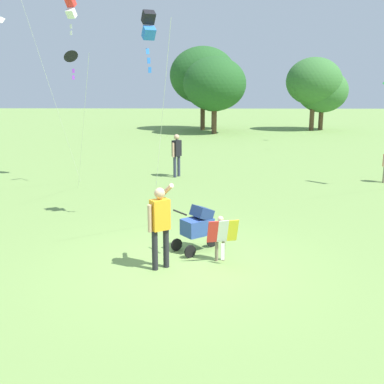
{
  "coord_description": "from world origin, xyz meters",
  "views": [
    {
      "loc": [
        0.3,
        -9.01,
        3.65
      ],
      "look_at": [
        0.1,
        0.98,
        1.3
      ],
      "focal_mm": 43.4,
      "sensor_mm": 36.0,
      "label": 1
    }
  ],
  "objects_px": {
    "child_with_butterfly_kite": "(221,234)",
    "stroller": "(198,224)",
    "person_adult_flyer": "(160,220)",
    "kite_green_novelty": "(71,59)",
    "kite_orange_delta": "(71,9)",
    "kite_adult_black": "(149,27)",
    "person_sitting_far": "(177,152)"
  },
  "relations": [
    {
      "from": "child_with_butterfly_kite",
      "to": "kite_green_novelty",
      "type": "relative_size",
      "value": 0.2
    },
    {
      "from": "person_adult_flyer",
      "to": "kite_green_novelty",
      "type": "relative_size",
      "value": 0.37
    },
    {
      "from": "stroller",
      "to": "kite_orange_delta",
      "type": "distance_m",
      "value": 10.28
    },
    {
      "from": "stroller",
      "to": "kite_orange_delta",
      "type": "relative_size",
      "value": 0.16
    },
    {
      "from": "child_with_butterfly_kite",
      "to": "person_adult_flyer",
      "type": "height_order",
      "value": "person_adult_flyer"
    },
    {
      "from": "child_with_butterfly_kite",
      "to": "kite_orange_delta",
      "type": "relative_size",
      "value": 0.15
    },
    {
      "from": "kite_adult_black",
      "to": "person_sitting_far",
      "type": "height_order",
      "value": "kite_adult_black"
    },
    {
      "from": "child_with_butterfly_kite",
      "to": "stroller",
      "type": "distance_m",
      "value": 0.8
    },
    {
      "from": "child_with_butterfly_kite",
      "to": "person_sitting_far",
      "type": "relative_size",
      "value": 0.57
    },
    {
      "from": "child_with_butterfly_kite",
      "to": "kite_green_novelty",
      "type": "distance_m",
      "value": 9.35
    },
    {
      "from": "stroller",
      "to": "kite_green_novelty",
      "type": "distance_m",
      "value": 8.63
    },
    {
      "from": "kite_orange_delta",
      "to": "person_sitting_far",
      "type": "relative_size",
      "value": 3.88
    },
    {
      "from": "stroller",
      "to": "person_sitting_far",
      "type": "distance_m",
      "value": 8.41
    },
    {
      "from": "kite_adult_black",
      "to": "kite_green_novelty",
      "type": "height_order",
      "value": "kite_adult_black"
    },
    {
      "from": "child_with_butterfly_kite",
      "to": "kite_green_novelty",
      "type": "xyz_separation_m",
      "value": [
        -4.83,
        7.02,
        3.85
      ]
    },
    {
      "from": "child_with_butterfly_kite",
      "to": "stroller",
      "type": "bearing_deg",
      "value": 126.98
    },
    {
      "from": "kite_adult_black",
      "to": "person_sitting_far",
      "type": "bearing_deg",
      "value": 87.28
    },
    {
      "from": "kite_orange_delta",
      "to": "kite_green_novelty",
      "type": "bearing_deg",
      "value": -79.38
    },
    {
      "from": "kite_orange_delta",
      "to": "kite_adult_black",
      "type": "bearing_deg",
      "value": -58.5
    },
    {
      "from": "person_adult_flyer",
      "to": "person_sitting_far",
      "type": "height_order",
      "value": "person_adult_flyer"
    },
    {
      "from": "person_adult_flyer",
      "to": "kite_orange_delta",
      "type": "height_order",
      "value": "kite_orange_delta"
    },
    {
      "from": "child_with_butterfly_kite",
      "to": "person_sitting_far",
      "type": "height_order",
      "value": "person_sitting_far"
    },
    {
      "from": "person_adult_flyer",
      "to": "stroller",
      "type": "bearing_deg",
      "value": 54.3
    },
    {
      "from": "child_with_butterfly_kite",
      "to": "kite_adult_black",
      "type": "height_order",
      "value": "kite_adult_black"
    },
    {
      "from": "kite_adult_black",
      "to": "kite_green_novelty",
      "type": "relative_size",
      "value": 1.13
    },
    {
      "from": "person_adult_flyer",
      "to": "kite_green_novelty",
      "type": "bearing_deg",
      "value": 115.9
    },
    {
      "from": "kite_green_novelty",
      "to": "kite_orange_delta",
      "type": "bearing_deg",
      "value": 100.62
    },
    {
      "from": "kite_orange_delta",
      "to": "person_sitting_far",
      "type": "xyz_separation_m",
      "value": [
        3.62,
        1.0,
        -5.17
      ]
    },
    {
      "from": "kite_orange_delta",
      "to": "kite_green_novelty",
      "type": "relative_size",
      "value": 1.39
    },
    {
      "from": "kite_green_novelty",
      "to": "person_adult_flyer",
      "type": "bearing_deg",
      "value": -64.1
    },
    {
      "from": "stroller",
      "to": "kite_orange_delta",
      "type": "bearing_deg",
      "value": 121.65
    },
    {
      "from": "kite_orange_delta",
      "to": "person_sitting_far",
      "type": "bearing_deg",
      "value": 15.41
    }
  ]
}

